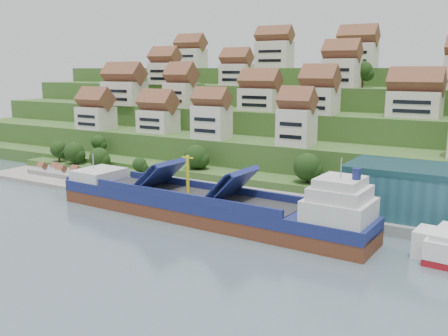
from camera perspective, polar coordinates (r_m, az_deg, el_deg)
The scene contains 9 objects.
ground at distance 102.90m, azimuth -0.59°, elevation -6.09°, with size 300.00×300.00×0.00m, color slate.
quay at distance 107.69m, azimuth 12.83°, elevation -4.97°, with size 180.00×14.00×2.20m, color gray.
pebble_beach at distance 148.47m, azimuth -17.48°, elevation -1.00°, with size 45.00×20.00×1.00m, color gray.
hillside at distance 195.18m, azimuth 15.59°, elevation 4.96°, with size 260.00×128.00×31.00m.
hillside_village at distance 154.39m, azimuth 11.08°, elevation 8.87°, with size 156.74×63.45×29.72m.
hillside_trees at distance 143.09m, azimuth 2.46°, elevation 5.00°, with size 136.86×62.78×30.37m.
flagpole at distance 102.22m, azimuth 11.08°, elevation -2.42°, with size 1.28×0.16×8.00m.
beach_huts at distance 148.84m, azimuth -18.39°, elevation -0.39°, with size 14.40×3.70×2.20m.
cargo_ship at distance 101.80m, azimuth -1.58°, elevation -4.49°, with size 71.46×13.82×15.68m.
Camera 1 is at (51.47, -83.65, 30.68)m, focal length 40.00 mm.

